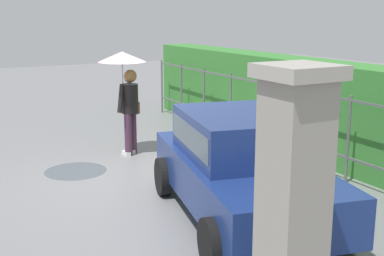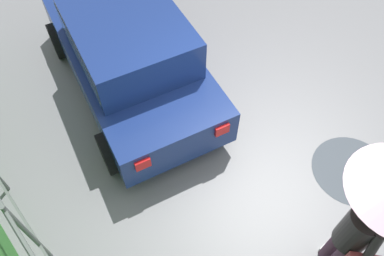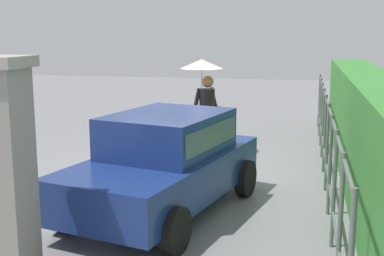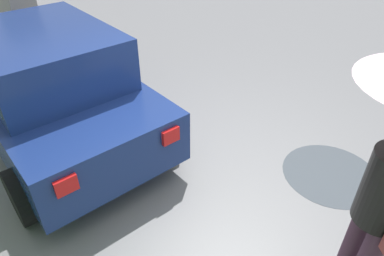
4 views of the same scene
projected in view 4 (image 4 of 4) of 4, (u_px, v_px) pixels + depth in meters
ground_plane at (220, 180)px, 4.00m from camera, size 40.00×40.00×0.00m
car at (48, 82)px, 4.28m from camera, size 3.98×2.52×1.48m
puddle_near at (331, 174)px, 4.08m from camera, size 1.11×1.11×0.00m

